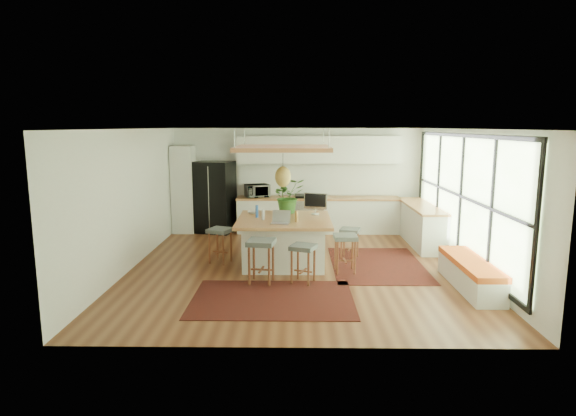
{
  "coord_description": "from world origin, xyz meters",
  "views": [
    {
      "loc": [
        -0.06,
        -9.14,
        2.75
      ],
      "look_at": [
        -0.2,
        0.5,
        1.1
      ],
      "focal_mm": 29.9,
      "sensor_mm": 36.0,
      "label": 1
    }
  ],
  "objects_px": {
    "stool_left_side": "(220,246)",
    "island_plant": "(288,200)",
    "stool_near_left": "(261,263)",
    "stool_right_front": "(345,254)",
    "island": "(284,241)",
    "fridge": "(215,197)",
    "monitor": "(315,202)",
    "stool_near_right": "(303,263)",
    "stool_right_back": "(350,242)",
    "microwave": "(257,189)",
    "laptop": "(280,218)"
  },
  "relations": [
    {
      "from": "island",
      "to": "stool_near_left",
      "type": "xyz_separation_m",
      "value": [
        -0.38,
        -1.23,
        -0.11
      ]
    },
    {
      "from": "stool_near_right",
      "to": "stool_near_left",
      "type": "bearing_deg",
      "value": -179.07
    },
    {
      "from": "stool_left_side",
      "to": "monitor",
      "type": "bearing_deg",
      "value": 11.42
    },
    {
      "from": "fridge",
      "to": "stool_right_back",
      "type": "height_order",
      "value": "fridge"
    },
    {
      "from": "stool_near_left",
      "to": "stool_right_front",
      "type": "distance_m",
      "value": 1.68
    },
    {
      "from": "microwave",
      "to": "stool_right_front",
      "type": "bearing_deg",
      "value": -82.53
    },
    {
      "from": "stool_right_back",
      "to": "stool_left_side",
      "type": "bearing_deg",
      "value": -172.89
    },
    {
      "from": "stool_near_right",
      "to": "island_plant",
      "type": "xyz_separation_m",
      "value": [
        -0.29,
        1.83,
        0.86
      ]
    },
    {
      "from": "laptop",
      "to": "stool_right_back",
      "type": "bearing_deg",
      "value": 43.02
    },
    {
      "from": "stool_right_back",
      "to": "monitor",
      "type": "xyz_separation_m",
      "value": [
        -0.72,
        0.06,
        0.83
      ]
    },
    {
      "from": "stool_right_back",
      "to": "microwave",
      "type": "xyz_separation_m",
      "value": [
        -2.13,
        2.56,
        0.77
      ]
    },
    {
      "from": "stool_right_back",
      "to": "stool_left_side",
      "type": "distance_m",
      "value": 2.69
    },
    {
      "from": "monitor",
      "to": "stool_right_front",
      "type": "bearing_deg",
      "value": -44.34
    },
    {
      "from": "stool_left_side",
      "to": "fridge",
      "type": "bearing_deg",
      "value": 101.1
    },
    {
      "from": "stool_near_right",
      "to": "stool_right_back",
      "type": "height_order",
      "value": "stool_near_right"
    },
    {
      "from": "stool_right_back",
      "to": "microwave",
      "type": "distance_m",
      "value": 3.42
    },
    {
      "from": "island",
      "to": "island_plant",
      "type": "distance_m",
      "value": 0.97
    },
    {
      "from": "stool_right_back",
      "to": "island_plant",
      "type": "xyz_separation_m",
      "value": [
        -1.29,
        0.23,
        0.86
      ]
    },
    {
      "from": "monitor",
      "to": "microwave",
      "type": "bearing_deg",
      "value": 137.67
    },
    {
      "from": "fridge",
      "to": "stool_left_side",
      "type": "height_order",
      "value": "fridge"
    },
    {
      "from": "stool_left_side",
      "to": "island",
      "type": "bearing_deg",
      "value": -2.11
    },
    {
      "from": "stool_near_right",
      "to": "laptop",
      "type": "height_order",
      "value": "laptop"
    },
    {
      "from": "stool_near_left",
      "to": "monitor",
      "type": "bearing_deg",
      "value": 58.59
    },
    {
      "from": "stool_near_right",
      "to": "island_plant",
      "type": "height_order",
      "value": "island_plant"
    },
    {
      "from": "fridge",
      "to": "stool_right_front",
      "type": "height_order",
      "value": "fridge"
    },
    {
      "from": "fridge",
      "to": "stool_right_front",
      "type": "xyz_separation_m",
      "value": [
        3.04,
        -3.5,
        -0.57
      ]
    },
    {
      "from": "fridge",
      "to": "microwave",
      "type": "distance_m",
      "value": 1.12
    },
    {
      "from": "microwave",
      "to": "island_plant",
      "type": "xyz_separation_m",
      "value": [
        0.84,
        -2.33,
        0.09
      ]
    },
    {
      "from": "fridge",
      "to": "island",
      "type": "distance_m",
      "value": 3.5
    },
    {
      "from": "stool_near_right",
      "to": "stool_right_back",
      "type": "bearing_deg",
      "value": 57.89
    },
    {
      "from": "island_plant",
      "to": "stool_right_back",
      "type": "bearing_deg",
      "value": -10.08
    },
    {
      "from": "stool_near_left",
      "to": "microwave",
      "type": "xyz_separation_m",
      "value": [
        -0.39,
        4.17,
        0.77
      ]
    },
    {
      "from": "stool_left_side",
      "to": "island_plant",
      "type": "xyz_separation_m",
      "value": [
        1.37,
        0.56,
        0.86
      ]
    },
    {
      "from": "monitor",
      "to": "island_plant",
      "type": "bearing_deg",
      "value": -178.33
    },
    {
      "from": "stool_near_left",
      "to": "stool_near_right",
      "type": "bearing_deg",
      "value": 0.93
    },
    {
      "from": "stool_left_side",
      "to": "microwave",
      "type": "xyz_separation_m",
      "value": [
        0.53,
        2.9,
        0.77
      ]
    },
    {
      "from": "stool_near_left",
      "to": "laptop",
      "type": "distance_m",
      "value": 1.03
    },
    {
      "from": "fridge",
      "to": "monitor",
      "type": "bearing_deg",
      "value": -29.26
    },
    {
      "from": "stool_near_left",
      "to": "microwave",
      "type": "height_order",
      "value": "microwave"
    },
    {
      "from": "stool_near_left",
      "to": "stool_right_front",
      "type": "xyz_separation_m",
      "value": [
        1.55,
        0.65,
        0.0
      ]
    },
    {
      "from": "stool_right_front",
      "to": "island_plant",
      "type": "height_order",
      "value": "island_plant"
    },
    {
      "from": "stool_near_left",
      "to": "stool_right_front",
      "type": "bearing_deg",
      "value": 22.86
    },
    {
      "from": "stool_left_side",
      "to": "island_plant",
      "type": "bearing_deg",
      "value": 22.28
    },
    {
      "from": "stool_near_right",
      "to": "island_plant",
      "type": "relative_size",
      "value": 0.95
    },
    {
      "from": "stool_right_front",
      "to": "island_plant",
      "type": "xyz_separation_m",
      "value": [
        -1.1,
        1.19,
        0.86
      ]
    },
    {
      "from": "island",
      "to": "fridge",
      "type": "bearing_deg",
      "value": 122.57
    },
    {
      "from": "stool_right_front",
      "to": "laptop",
      "type": "relative_size",
      "value": 1.96
    },
    {
      "from": "fridge",
      "to": "stool_near_right",
      "type": "height_order",
      "value": "fridge"
    },
    {
      "from": "island_plant",
      "to": "fridge",
      "type": "bearing_deg",
      "value": 129.99
    },
    {
      "from": "stool_near_left",
      "to": "stool_left_side",
      "type": "relative_size",
      "value": 1.1
    }
  ]
}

